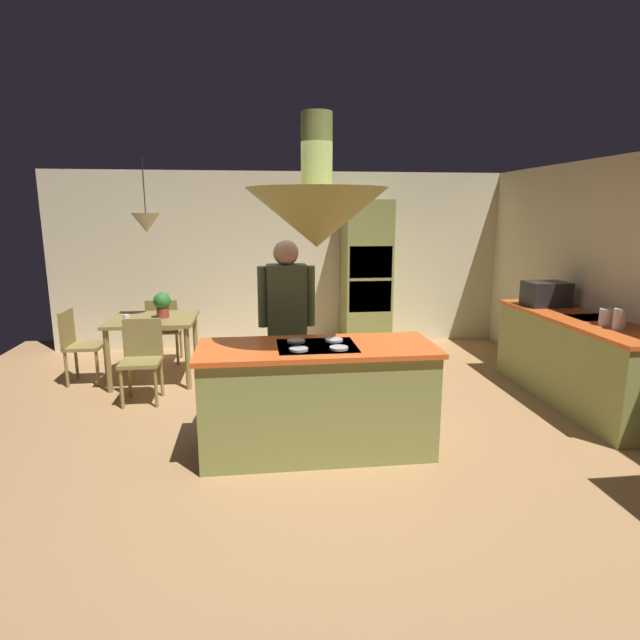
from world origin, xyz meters
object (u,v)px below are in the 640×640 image
(dining_table, at_px, (153,326))
(microwave_on_counter, at_px, (546,294))
(chair_facing_island, at_px, (142,354))
(chair_at_corner, at_px, (77,341))
(canister_sugar, at_px, (606,317))
(potted_plant_on_table, at_px, (162,304))
(oven_tower, at_px, (366,276))
(canister_flour, at_px, (620,319))
(person_at_island, at_px, (287,319))
(cup_on_table, at_px, (126,318))
(kitchen_island, at_px, (317,398))
(chair_by_back_wall, at_px, (164,326))

(dining_table, xyz_separation_m, microwave_on_counter, (4.54, -0.62, 0.40))
(chair_facing_island, bearing_deg, chair_at_corner, 141.87)
(canister_sugar, bearing_deg, potted_plant_on_table, 159.14)
(oven_tower, distance_m, canister_flour, 3.48)
(dining_table, distance_m, chair_facing_island, 0.70)
(canister_flour, bearing_deg, person_at_island, 172.01)
(oven_tower, xyz_separation_m, chair_at_corner, (-3.67, -1.14, -0.57))
(dining_table, bearing_deg, cup_on_table, -136.22)
(cup_on_table, bearing_deg, oven_tower, 24.32)
(potted_plant_on_table, distance_m, microwave_on_counter, 4.46)
(chair_facing_island, bearing_deg, canister_sugar, -12.46)
(oven_tower, height_order, chair_at_corner, oven_tower)
(chair_facing_island, bearing_deg, person_at_island, -26.82)
(kitchen_island, height_order, dining_table, kitchen_island)
(chair_facing_island, height_order, chair_at_corner, same)
(potted_plant_on_table, relative_size, microwave_on_counter, 0.65)
(chair_by_back_wall, distance_m, microwave_on_counter, 4.76)
(oven_tower, bearing_deg, canister_sugar, -58.41)
(oven_tower, relative_size, potted_plant_on_table, 7.15)
(person_at_island, distance_m, potted_plant_on_table, 1.99)
(kitchen_island, height_order, chair_by_back_wall, kitchen_island)
(dining_table, bearing_deg, canister_flour, -22.35)
(chair_by_back_wall, distance_m, canister_flour, 5.23)
(dining_table, xyz_separation_m, chair_facing_island, (0.00, -0.68, -0.15))
(canister_sugar, bearing_deg, cup_on_table, 163.07)
(cup_on_table, distance_m, canister_flour, 5.06)
(person_at_island, relative_size, chair_facing_island, 1.99)
(chair_at_corner, bearing_deg, person_at_island, -121.31)
(cup_on_table, height_order, canister_flour, canister_flour)
(canister_flour, relative_size, microwave_on_counter, 0.43)
(person_at_island, distance_m, canister_flour, 3.07)
(chair_at_corner, height_order, potted_plant_on_table, potted_plant_on_table)
(chair_facing_island, bearing_deg, oven_tower, 33.12)
(kitchen_island, bearing_deg, oven_tower, 71.26)
(chair_facing_island, distance_m, chair_by_back_wall, 1.37)
(person_at_island, distance_m, chair_facing_island, 1.75)
(chair_facing_island, xyz_separation_m, chair_at_corner, (-0.87, 0.68, 0.00))
(chair_facing_island, xyz_separation_m, chair_by_back_wall, (0.00, 1.37, 0.00))
(chair_facing_island, height_order, microwave_on_counter, microwave_on_counter)
(oven_tower, xyz_separation_m, microwave_on_counter, (1.74, -1.76, -0.02))
(kitchen_island, relative_size, oven_tower, 0.91)
(chair_by_back_wall, height_order, cup_on_table, chair_by_back_wall)
(person_at_island, height_order, cup_on_table, person_at_island)
(cup_on_table, xyz_separation_m, canister_sugar, (4.78, -1.46, 0.19))
(oven_tower, distance_m, microwave_on_counter, 2.48)
(kitchen_island, distance_m, chair_at_corner, 3.32)
(chair_at_corner, bearing_deg, chair_facing_island, -128.13)
(oven_tower, bearing_deg, dining_table, -157.79)
(kitchen_island, relative_size, chair_by_back_wall, 2.24)
(kitchen_island, distance_m, microwave_on_counter, 3.26)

